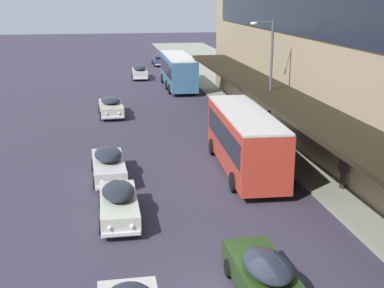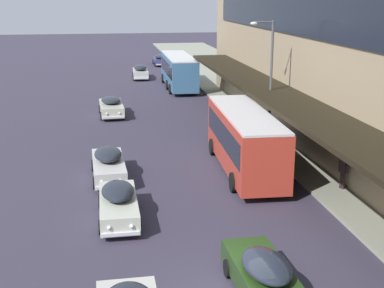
{
  "view_description": "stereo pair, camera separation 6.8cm",
  "coord_description": "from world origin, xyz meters",
  "views": [
    {
      "loc": [
        -3.98,
        -15.25,
        9.59
      ],
      "look_at": [
        0.89,
        13.34,
        1.38
      ],
      "focal_mm": 50.0,
      "sensor_mm": 36.0,
      "label": 1
    },
    {
      "loc": [
        -3.91,
        -15.27,
        9.59
      ],
      "look_at": [
        0.89,
        13.34,
        1.38
      ],
      "focal_mm": 50.0,
      "sensor_mm": 36.0,
      "label": 2
    }
  ],
  "objects": [
    {
      "name": "sedan_oncoming_front",
      "position": [
        -3.82,
        12.24,
        0.79
      ],
      "size": [
        1.9,
        4.96,
        1.61
      ],
      "color": "beige",
      "rests_on": "ground"
    },
    {
      "name": "sedan_trailing_mid",
      "position": [
        -3.34,
        27.59,
        0.75
      ],
      "size": [
        2.05,
        4.78,
        1.5
      ],
      "color": "beige",
      "rests_on": "ground"
    },
    {
      "name": "street_lamp",
      "position": [
        6.19,
        16.31,
        4.67
      ],
      "size": [
        1.5,
        0.28,
        7.87
      ],
      "color": "#4C4C51",
      "rests_on": "sidewalk_kerb"
    },
    {
      "name": "sedan_oncoming_rear",
      "position": [
        3.97,
        58.32,
        0.73
      ],
      "size": [
        1.81,
        4.77,
        1.46
      ],
      "color": "navy",
      "rests_on": "ground"
    },
    {
      "name": "sedan_second_mid",
      "position": [
        0.43,
        46.69,
        0.8
      ],
      "size": [
        1.96,
        4.79,
        1.62
      ],
      "color": "beige",
      "rests_on": "ground"
    },
    {
      "name": "transit_bus_kerbside_rear",
      "position": [
        3.91,
        39.66,
        1.93
      ],
      "size": [
        2.91,
        10.86,
        3.38
      ],
      "color": "#3C6990",
      "rests_on": "ground"
    },
    {
      "name": "pedestrian_at_kerb",
      "position": [
        7.67,
        8.31,
        1.18
      ],
      "size": [
        0.37,
        0.58,
        1.86
      ],
      "color": "black",
      "rests_on": "sidewalk_kerb"
    },
    {
      "name": "sedan_far_back",
      "position": [
        -3.49,
        6.74,
        0.76
      ],
      "size": [
        1.75,
        4.78,
        1.52
      ],
      "color": "beige",
      "rests_on": "ground"
    },
    {
      "name": "transit_bus_kerbside_front",
      "position": [
        3.63,
        12.17,
        1.94
      ],
      "size": [
        3.03,
        10.03,
        3.39
      ],
      "color": "#BA3726",
      "rests_on": "ground"
    },
    {
      "name": "sedan_trailing_near",
      "position": [
        0.95,
        -0.39,
        0.75
      ],
      "size": [
        1.91,
        4.88,
        1.5
      ],
      "color": "#213B15",
      "rests_on": "ground"
    }
  ]
}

